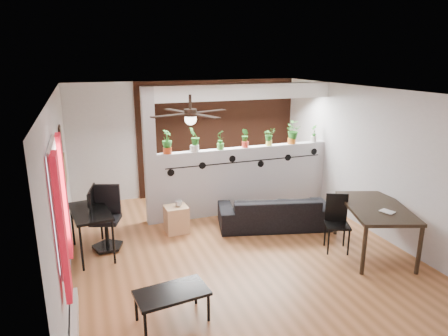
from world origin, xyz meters
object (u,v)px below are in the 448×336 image
cup (179,204)px  office_chair (107,222)px  potted_plant_5 (292,132)px  cube_shelf (176,219)px  ceiling_fan (190,115)px  potted_plant_4 (269,136)px  dining_table (376,211)px  potted_plant_2 (220,139)px  potted_plant_6 (314,133)px  computer_desk (90,215)px  coffee_table (172,295)px  sofa (274,212)px  potted_plant_1 (194,139)px  potted_plant_0 (167,141)px  folding_chair (337,217)px  potted_plant_3 (245,137)px

cup → office_chair: office_chair is taller
potted_plant_5 → cube_shelf: bearing=-167.9°
ceiling_fan → potted_plant_4: ceiling_fan is taller
dining_table → potted_plant_2: bearing=126.5°
potted_plant_2 → potted_plant_6: potted_plant_2 is taller
computer_desk → coffee_table: 2.30m
cup → sofa: bearing=-12.3°
potted_plant_1 → office_chair: 2.22m
potted_plant_2 → cube_shelf: bearing=-151.8°
ceiling_fan → sofa: ceiling_fan is taller
cube_shelf → potted_plant_2: bearing=25.9°
ceiling_fan → potted_plant_1: bearing=73.1°
cube_shelf → computer_desk: size_ratio=0.44×
potted_plant_0 → office_chair: size_ratio=0.43×
computer_desk → cube_shelf: bearing=14.2°
cube_shelf → coffee_table: (-0.64, -2.49, 0.11)m
ceiling_fan → potted_plant_4: 2.89m
potted_plant_2 → computer_desk: 2.83m
potted_plant_0 → folding_chair: (2.35, -2.09, -1.04)m
potted_plant_6 → computer_desk: size_ratio=0.33×
potted_plant_2 → potted_plant_5: potted_plant_5 is taller
potted_plant_5 → dining_table: 2.58m
cube_shelf → computer_desk: bearing=-168.1°
potted_plant_4 → potted_plant_5: (0.53, 0.00, 0.05)m
potted_plant_2 → potted_plant_3: bearing=0.0°
computer_desk → potted_plant_0: bearing=32.5°
potted_plant_1 → cube_shelf: potted_plant_1 is taller
potted_plant_6 → dining_table: potted_plant_6 is taller
ceiling_fan → folding_chair: ceiling_fan is taller
potted_plant_5 → computer_desk: bearing=-167.1°
potted_plant_6 → sofa: size_ratio=0.19×
potted_plant_5 → potted_plant_3: bearing=180.0°
potted_plant_6 → cube_shelf: potted_plant_6 is taller
cup → potted_plant_5: bearing=12.3°
potted_plant_2 → sofa: bearing=-51.9°
cube_shelf → dining_table: bearing=-35.5°
ceiling_fan → coffee_table: 2.41m
potted_plant_6 → coffee_table: bearing=-141.2°
folding_chair → coffee_table: (-2.99, -0.96, -0.19)m
potted_plant_4 → folding_chair: size_ratio=0.39×
dining_table → folding_chair: size_ratio=1.80×
cup → computer_desk: 1.57m
potted_plant_0 → cube_shelf: 1.46m
potted_plant_0 → potted_plant_5: size_ratio=0.98×
potted_plant_1 → potted_plant_2: 0.53m
potted_plant_4 → potted_plant_6: (1.05, 0.00, 0.00)m
potted_plant_6 → cube_shelf: bearing=-169.9°
cup → folding_chair: folding_chair is taller
potted_plant_3 → potted_plant_1: bearing=180.0°
potted_plant_4 → dining_table: potted_plant_4 is taller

